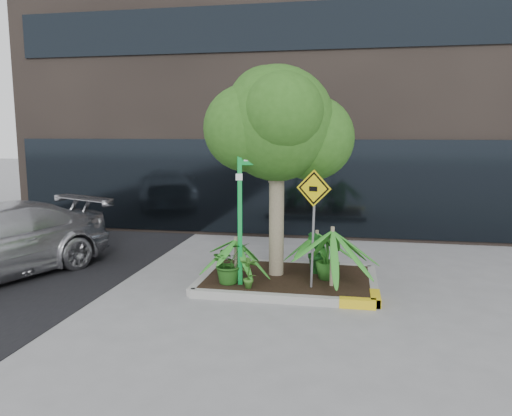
# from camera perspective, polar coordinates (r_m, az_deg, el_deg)

# --- Properties ---
(ground) EXTENTS (80.00, 80.00, 0.00)m
(ground) POSITION_cam_1_polar(r_m,az_deg,el_deg) (9.47, 2.23, -9.12)
(ground) COLOR gray
(ground) RESTS_ON ground
(planter) EXTENTS (3.35, 2.36, 0.15)m
(planter) POSITION_cam_1_polar(r_m,az_deg,el_deg) (9.67, 3.85, -8.13)
(planter) COLOR #9E9E99
(planter) RESTS_ON ground
(tree) EXTENTS (2.78, 2.47, 4.17)m
(tree) POSITION_cam_1_polar(r_m,az_deg,el_deg) (9.46, 2.43, 9.59)
(tree) COLOR gray
(tree) RESTS_ON ground
(palm_front) EXTENTS (1.22, 1.22, 1.35)m
(palm_front) POSITION_cam_1_polar(r_m,az_deg,el_deg) (8.96, 8.75, -2.56)
(palm_front) COLOR gray
(palm_front) RESTS_ON ground
(palm_left) EXTENTS (0.94, 0.94, 1.05)m
(palm_left) POSITION_cam_1_polar(r_m,az_deg,el_deg) (9.20, -2.31, -3.64)
(palm_left) COLOR gray
(palm_left) RESTS_ON ground
(palm_back) EXTENTS (0.93, 0.93, 1.03)m
(palm_back) POSITION_cam_1_polar(r_m,az_deg,el_deg) (9.94, 6.99, -2.84)
(palm_back) COLOR gray
(palm_back) RESTS_ON ground
(shrub_a) EXTENTS (0.97, 0.97, 0.77)m
(shrub_a) POSITION_cam_1_polar(r_m,az_deg,el_deg) (9.18, -3.08, -6.25)
(shrub_a) COLOR #205317
(shrub_a) RESTS_ON planter
(shrub_b) EXTENTS (0.53, 0.53, 0.81)m
(shrub_b) POSITION_cam_1_polar(r_m,az_deg,el_deg) (9.50, 8.21, -5.66)
(shrub_b) COLOR #2C7121
(shrub_b) RESTS_ON planter
(shrub_c) EXTENTS (0.31, 0.31, 0.59)m
(shrub_c) POSITION_cam_1_polar(r_m,az_deg,el_deg) (8.89, -0.81, -7.32)
(shrub_c) COLOR #367022
(shrub_c) RESTS_ON planter
(shrub_d) EXTENTS (0.59, 0.59, 0.84)m
(shrub_d) POSITION_cam_1_polar(r_m,az_deg,el_deg) (9.84, 7.07, -5.05)
(shrub_d) COLOR #1A5C1D
(shrub_d) RESTS_ON planter
(street_sign_post) EXTENTS (0.94, 0.80, 2.75)m
(street_sign_post) POSITION_cam_1_polar(r_m,az_deg,el_deg) (8.92, -1.54, 0.99)
(street_sign_post) COLOR #0E9E3A
(street_sign_post) RESTS_ON ground
(cattle_sign) EXTENTS (0.62, 0.23, 2.10)m
(cattle_sign) POSITION_cam_1_polar(r_m,az_deg,el_deg) (8.79, 6.59, -0.05)
(cattle_sign) COLOR slate
(cattle_sign) RESTS_ON ground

